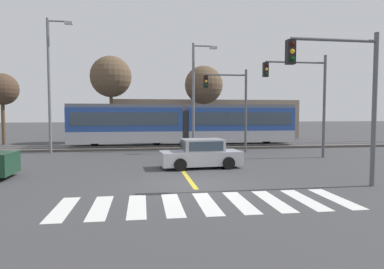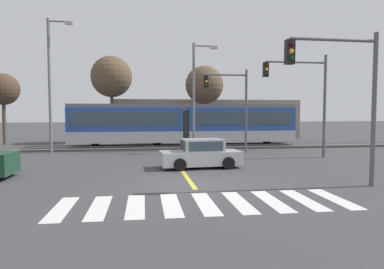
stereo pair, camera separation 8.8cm
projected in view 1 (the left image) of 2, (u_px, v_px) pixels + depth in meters
name	position (u px, v px, depth m)	size (l,w,h in m)	color
ground_plane	(192.00, 184.00, 13.87)	(200.00, 200.00, 0.00)	#3D3D3F
track_bed	(165.00, 147.00, 28.41)	(120.00, 4.00, 0.18)	#4C4742
rail_near	(166.00, 146.00, 27.69)	(120.00, 0.08, 0.10)	#939399
rail_far	(165.00, 144.00, 29.11)	(120.00, 0.08, 0.10)	#939399
light_rail_tram	(184.00, 123.00, 28.51)	(18.50, 2.64, 3.43)	#B7BAC1
crosswalk_stripe_0	(63.00, 209.00, 10.25)	(0.56, 2.80, 0.01)	silver
crosswalk_stripe_1	(100.00, 207.00, 10.41)	(0.56, 2.80, 0.01)	silver
crosswalk_stripe_2	(137.00, 206.00, 10.57)	(0.56, 2.80, 0.01)	silver
crosswalk_stripe_3	(172.00, 205.00, 10.73)	(0.56, 2.80, 0.01)	silver
crosswalk_stripe_4	(207.00, 203.00, 10.88)	(0.56, 2.80, 0.01)	silver
crosswalk_stripe_5	(240.00, 202.00, 11.04)	(0.56, 2.80, 0.01)	silver
crosswalk_stripe_6	(273.00, 201.00, 11.20)	(0.56, 2.80, 0.01)	silver
crosswalk_stripe_7	(304.00, 200.00, 11.36)	(0.56, 2.80, 0.01)	silver
crosswalk_stripe_8	(335.00, 198.00, 11.51)	(0.56, 2.80, 0.01)	silver
lane_centre_line	(177.00, 163.00, 19.65)	(0.20, 13.77, 0.01)	gold
sedan_crossing	(201.00, 154.00, 18.03)	(4.31, 2.15, 1.52)	#B7BABF
traffic_light_near_right	(345.00, 84.00, 13.06)	(3.75, 0.38, 5.98)	#515459
traffic_light_far_right	(232.00, 98.00, 24.82)	(3.25, 0.38, 6.05)	#515459
traffic_light_mid_right	(305.00, 90.00, 21.81)	(4.25, 0.38, 6.59)	#515459
street_lamp_west	(51.00, 79.00, 24.28)	(1.80, 0.28, 9.57)	slate
street_lamp_centre	(196.00, 90.00, 25.94)	(1.91, 0.28, 8.15)	slate
bare_tree_far_west	(2.00, 90.00, 30.94)	(2.87, 2.87, 6.49)	brown
bare_tree_west	(111.00, 77.00, 33.16)	(3.99, 3.99, 8.42)	brown
bare_tree_east	(204.00, 85.00, 34.56)	(3.85, 3.85, 7.66)	brown
building_backdrop_far	(204.00, 119.00, 40.62)	(21.04, 6.00, 4.38)	gray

